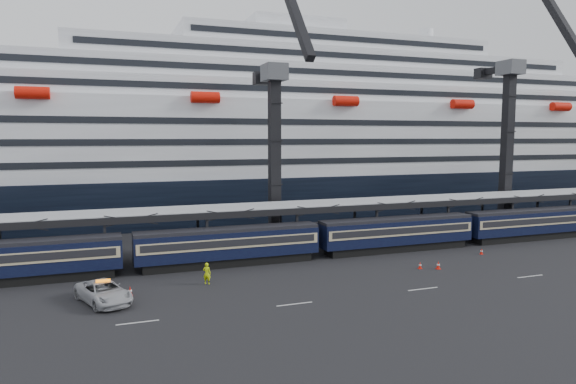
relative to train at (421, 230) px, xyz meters
name	(u,v)px	position (x,y,z in m)	size (l,w,h in m)	color
ground	(515,265)	(4.65, -10.00, -2.20)	(260.00, 260.00, 0.00)	black
train	(421,230)	(0.00, 0.00, 0.00)	(133.05, 3.00, 4.05)	black
canopy	(435,199)	(4.65, 4.00, 3.05)	(130.00, 6.25, 5.53)	#93969B
cruise_ship	(326,142)	(3.57, 35.99, 10.14)	(214.09, 28.84, 34.00)	black
crane_dark_near	(276,148)	(-15.35, 8.59, 9.73)	(4.50, 17.75, 35.08)	#45474C
crane_dark_mid	(510,136)	(19.65, 7.59, 11.16)	(4.50, 18.24, 39.64)	#45474C
pickup_truck	(104,292)	(-35.60, -8.49, -1.34)	(2.87, 6.23, 1.73)	#A3A4AA
worker	(207,273)	(-26.82, -6.07, -1.21)	(0.72, 0.47, 1.97)	#C3E20B
traffic_cone_b	(130,291)	(-33.53, -7.33, -1.79)	(0.42, 0.42, 0.83)	red
traffic_cone_c	(438,265)	(-3.91, -8.70, -1.79)	(0.42, 0.42, 0.84)	red
traffic_cone_d	(420,265)	(-5.55, -7.97, -1.85)	(0.36, 0.36, 0.71)	red
traffic_cone_e	(481,251)	(4.75, -4.84, -1.86)	(0.34, 0.34, 0.68)	red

